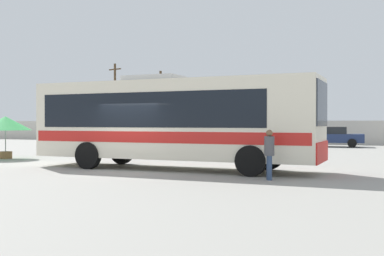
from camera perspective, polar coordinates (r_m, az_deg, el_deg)
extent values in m
plane|color=gray|center=(26.70, 3.01, -3.19)|extent=(300.00, 300.00, 0.00)
cube|color=beige|center=(41.49, 10.08, -0.48)|extent=(80.00, 0.30, 1.95)
cube|color=silver|center=(18.20, -2.29, 1.02)|extent=(11.18, 2.76, 2.93)
cube|color=black|center=(18.45, -3.85, 2.11)|extent=(9.18, 2.75, 1.29)
cube|color=red|center=(18.20, -2.29, -1.01)|extent=(10.96, 2.78, 0.41)
cube|color=#19212D|center=(16.57, 15.41, 2.86)|extent=(0.08, 2.30, 1.53)
cube|color=red|center=(16.58, 15.41, -2.82)|extent=(0.11, 2.50, 0.70)
cube|color=#B2B2B2|center=(18.65, -4.61, 5.89)|extent=(2.23, 1.44, 0.24)
cylinder|color=black|center=(18.21, 9.27, -3.36)|extent=(1.05, 0.32, 1.04)
cylinder|color=black|center=(15.86, 7.09, -3.95)|extent=(1.05, 0.32, 1.04)
cylinder|color=black|center=(20.79, -8.44, -2.86)|extent=(1.05, 0.32, 1.04)
cylinder|color=black|center=(18.76, -12.40, -3.25)|extent=(1.05, 0.32, 1.04)
cylinder|color=#33476B|center=(15.06, 9.24, -4.73)|extent=(0.14, 0.14, 0.76)
cylinder|color=#33476B|center=(14.92, 9.35, -4.78)|extent=(0.14, 0.14, 0.76)
cylinder|color=#4C4C51|center=(14.94, 9.30, -2.15)|extent=(0.42, 0.42, 0.60)
sphere|color=brown|center=(14.93, 9.30, -0.60)|extent=(0.21, 0.21, 0.21)
cylinder|color=gray|center=(25.21, -21.56, -1.13)|extent=(0.05, 0.05, 2.06)
cone|color=green|center=(25.20, -21.56, 0.54)|extent=(2.51, 2.51, 0.69)
cube|color=brown|center=(25.25, -21.55, -3.05)|extent=(0.46, 0.46, 0.36)
cube|color=black|center=(42.30, -8.86, -0.93)|extent=(4.45, 1.97, 0.62)
cube|color=black|center=(42.17, -8.61, -0.17)|extent=(2.47, 1.75, 0.50)
cylinder|color=black|center=(42.36, -11.06, -1.35)|extent=(0.65, 0.24, 0.64)
cylinder|color=black|center=(43.80, -9.71, -1.28)|extent=(0.65, 0.24, 0.64)
cylinder|color=black|center=(40.83, -7.95, -1.41)|extent=(0.65, 0.24, 0.64)
cylinder|color=black|center=(42.33, -6.67, -1.34)|extent=(0.65, 0.24, 0.64)
cube|color=slate|center=(40.16, -0.43, -0.99)|extent=(4.64, 1.94, 0.63)
cube|color=black|center=(40.25, -0.73, -0.17)|extent=(2.57, 1.73, 0.52)
cylinder|color=black|center=(40.42, 1.92, -1.43)|extent=(0.65, 0.24, 0.64)
cylinder|color=black|center=(38.79, 0.93, -1.52)|extent=(0.65, 0.24, 0.64)
cylinder|color=black|center=(41.57, -1.71, -1.37)|extent=(0.65, 0.24, 0.64)
cylinder|color=black|center=(40.00, -2.81, -1.45)|extent=(0.65, 0.24, 0.64)
cube|color=red|center=(38.15, 7.40, -1.11)|extent=(4.19, 2.04, 0.60)
cube|color=black|center=(38.20, 7.11, -0.28)|extent=(2.34, 1.79, 0.49)
cylinder|color=black|center=(38.62, 9.60, -1.54)|extent=(0.65, 0.26, 0.64)
cylinder|color=black|center=(36.93, 8.84, -1.63)|extent=(0.65, 0.26, 0.64)
cylinder|color=black|center=(39.40, 6.05, -1.49)|extent=(0.65, 0.26, 0.64)
cylinder|color=black|center=(37.75, 5.15, -1.58)|extent=(0.65, 0.26, 0.64)
cube|color=navy|center=(36.56, 16.58, -1.18)|extent=(4.54, 2.06, 0.64)
cube|color=black|center=(36.56, 16.23, -0.27)|extent=(2.54, 1.80, 0.52)
cylinder|color=black|center=(37.42, 18.74, -1.63)|extent=(0.65, 0.26, 0.64)
cylinder|color=black|center=(35.66, 18.73, -1.74)|extent=(0.65, 0.26, 0.64)
cylinder|color=black|center=(37.53, 14.53, -1.61)|extent=(0.65, 0.26, 0.64)
cylinder|color=black|center=(35.78, 14.31, -1.72)|extent=(0.65, 0.26, 0.64)
cylinder|color=#4C3823|center=(51.00, -9.26, 3.16)|extent=(0.24, 0.24, 8.06)
cube|color=#473321|center=(51.26, -9.27, 7.00)|extent=(1.76, 0.63, 0.12)
cylinder|color=#4C3823|center=(48.25, -3.80, 2.71)|extent=(0.24, 0.24, 7.05)
cube|color=#473321|center=(48.44, -3.81, 6.17)|extent=(1.76, 0.64, 0.12)
cylinder|color=brown|center=(52.24, -2.93, 0.38)|extent=(0.32, 0.32, 3.08)
ellipsoid|color=#23561E|center=(52.31, -2.93, 3.64)|extent=(4.09, 4.09, 3.47)
cylinder|color=brown|center=(49.76, 4.57, -0.14)|extent=(0.32, 0.32, 2.21)
ellipsoid|color=#38752D|center=(49.79, 4.57, 2.81)|extent=(4.16, 4.16, 3.53)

